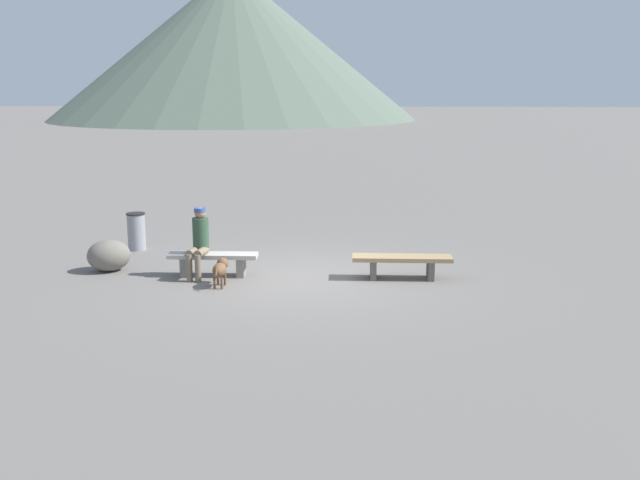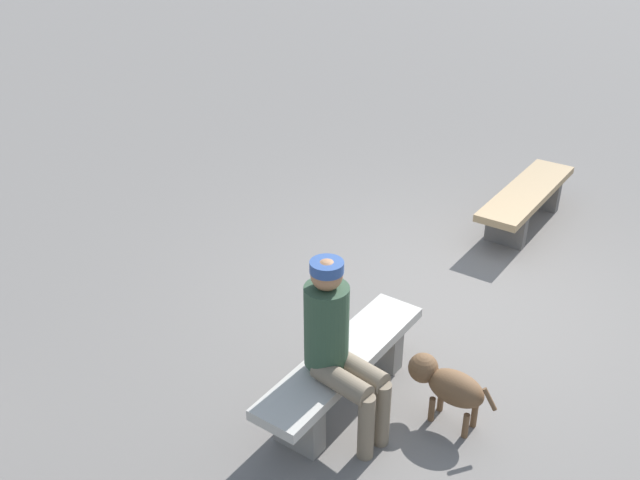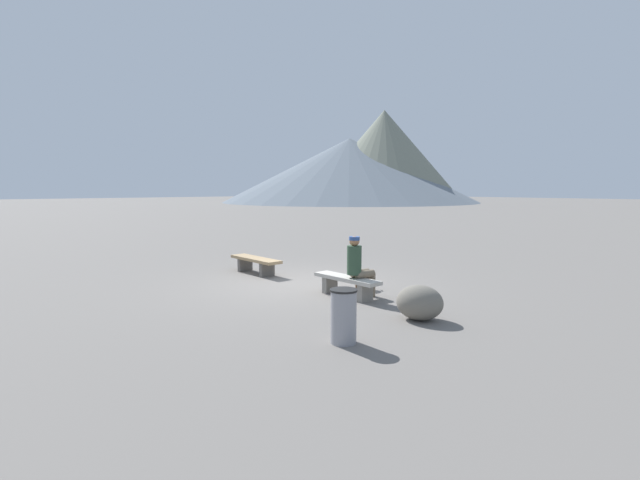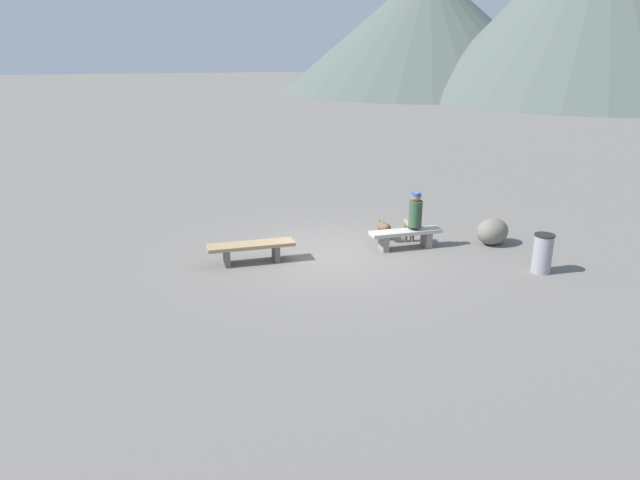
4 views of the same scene
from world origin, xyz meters
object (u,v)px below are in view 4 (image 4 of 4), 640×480
Objects in this scene: bench_left at (251,248)px; seated_person at (414,216)px; dog at (384,227)px; boulder at (492,231)px; bench_right at (406,236)px; trash_bin at (543,253)px.

seated_person is at bearing 0.71° from bench_left.
dog is 0.83× the size of boulder.
seated_person reaches higher than dog.
bench_right is (3.49, -0.05, -0.01)m from bench_left.
bench_left is 5.54m from boulder.
seated_person is 1.93× the size of dog.
dog is at bearing 110.93° from bench_right.
trash_bin reaches higher than dog.
bench_left is at bearing -171.21° from seated_person.
boulder reaches higher than bench_right.
trash_bin reaches higher than bench_right.
boulder is at bearing 70.29° from dog.
dog is 3.59m from trash_bin.
dog reaches higher than bench_right.
bench_right is at bearing 23.45° from dog.
bench_right is 2.47× the size of dog.
bench_left is 3.73m from seated_person.
bench_left is 1.41× the size of seated_person.
seated_person is 0.86m from dog.
boulder is (5.53, -0.31, -0.01)m from bench_left.
trash_bin is at bearing -41.97° from seated_person.
boulder is at bearing -3.26° from bench_left.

